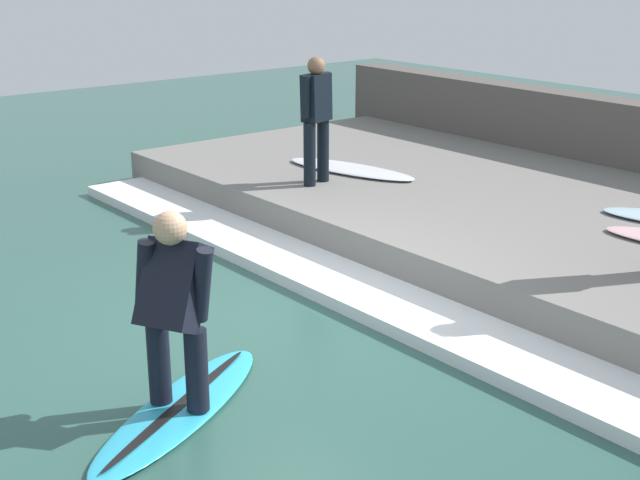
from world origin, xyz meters
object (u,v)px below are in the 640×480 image
(surfboard_riding, at_px, (180,409))
(surfboard_waiting_far, at_px, (351,169))
(surfer_riding, at_px, (174,302))
(surfer_waiting_far, at_px, (316,113))

(surfboard_riding, distance_m, surfboard_waiting_far, 5.61)
(surfboard_riding, xyz_separation_m, surfboard_waiting_far, (4.49, 3.33, 0.43))
(surfboard_riding, relative_size, surfer_riding, 1.44)
(surfboard_riding, xyz_separation_m, surfer_waiting_far, (3.77, 3.13, 1.25))
(surfer_riding, bearing_deg, surfboard_riding, 90.00)
(surfboard_riding, relative_size, surfer_waiting_far, 1.36)
(surfboard_riding, distance_m, surfer_riding, 0.82)
(surfboard_riding, relative_size, surfboard_waiting_far, 1.05)
(surfboard_riding, bearing_deg, surfer_waiting_far, 39.75)
(surfboard_riding, height_order, surfer_waiting_far, surfer_waiting_far)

